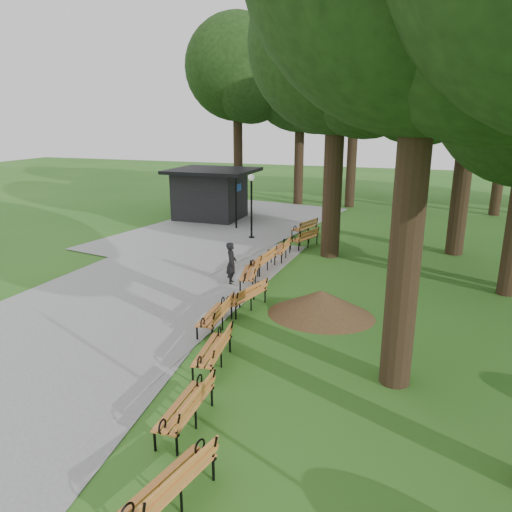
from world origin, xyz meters
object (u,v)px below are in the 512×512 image
(lamp_post, at_px, (251,193))
(bench_1, at_px, (185,407))
(bench_5, at_px, (249,273))
(bench_9, at_px, (304,228))
(bench_0, at_px, (170,483))
(lawn_tree_4, at_px, (479,38))
(person, at_px, (231,263))
(kiosk, at_px, (210,194))
(dirt_mound, at_px, (321,303))
(lawn_tree_2, at_px, (339,43))
(bench_6, at_px, (262,260))
(bench_8, at_px, (304,238))
(bench_4, at_px, (245,296))
(bench_3, at_px, (215,315))
(bench_2, at_px, (212,350))
(bench_7, at_px, (281,249))

(lamp_post, xyz_separation_m, bench_1, (3.98, -14.89, -1.86))
(lamp_post, bearing_deg, bench_5, -70.88)
(lamp_post, relative_size, bench_9, 1.69)
(bench_0, bearing_deg, lawn_tree_4, 176.76)
(bench_5, distance_m, lawn_tree_4, 13.07)
(person, bearing_deg, kiosk, 10.46)
(dirt_mound, bearing_deg, bench_0, -94.25)
(lawn_tree_2, bearing_deg, dirt_mound, -81.33)
(bench_6, bearing_deg, bench_8, 174.08)
(bench_0, height_order, lawn_tree_4, lawn_tree_4)
(bench_4, xyz_separation_m, bench_6, (-0.76, 3.94, 0.00))
(kiosk, xyz_separation_m, lawn_tree_4, (13.45, -3.46, 7.39))
(bench_3, distance_m, bench_9, 11.90)
(kiosk, bearing_deg, lawn_tree_4, -14.29)
(person, xyz_separation_m, lamp_post, (-1.64, 6.70, 1.52))
(person, bearing_deg, bench_2, 179.98)
(bench_6, height_order, bench_9, same)
(bench_3, height_order, lawn_tree_4, lawn_tree_4)
(bench_6, height_order, bench_8, same)
(person, height_order, lawn_tree_4, lawn_tree_4)
(person, relative_size, bench_3, 0.82)
(lamp_post, distance_m, bench_2, 13.13)
(bench_2, relative_size, bench_9, 1.00)
(bench_3, relative_size, bench_6, 1.00)
(bench_4, distance_m, bench_7, 5.88)
(bench_0, bearing_deg, dirt_mound, -171.99)
(bench_8, relative_size, lawn_tree_4, 0.15)
(lamp_post, bearing_deg, bench_0, -74.37)
(kiosk, height_order, bench_9, kiosk)
(bench_7, xyz_separation_m, lawn_tree_4, (7.06, 3.33, 8.44))
(lawn_tree_2, bearing_deg, bench_8, 143.65)
(bench_5, bearing_deg, person, -90.00)
(bench_7, bearing_deg, lawn_tree_2, 117.75)
(bench_0, relative_size, lawn_tree_2, 0.15)
(person, relative_size, bench_4, 0.82)
(dirt_mound, relative_size, bench_3, 1.45)
(bench_3, relative_size, bench_4, 1.00)
(bench_9, height_order, lawn_tree_2, lawn_tree_2)
(person, relative_size, bench_2, 0.82)
(bench_4, bearing_deg, bench_9, -162.56)
(bench_9, relative_size, lawn_tree_2, 0.15)
(bench_6, relative_size, bench_7, 1.00)
(bench_2, bearing_deg, dirt_mound, 148.31)
(bench_9, bearing_deg, lamp_post, -42.27)
(bench_5, xyz_separation_m, lawn_tree_4, (7.18, 6.92, 8.44))
(bench_3, xyz_separation_m, bench_6, (-0.48, 5.65, 0.00))
(bench_0, relative_size, bench_6, 1.00)
(lamp_post, height_order, bench_2, lamp_post)
(kiosk, xyz_separation_m, bench_2, (7.48, -16.35, -1.05))
(bench_1, height_order, bench_4, same)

